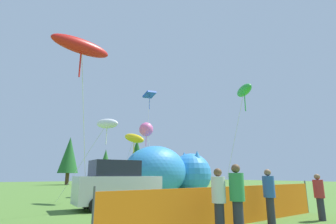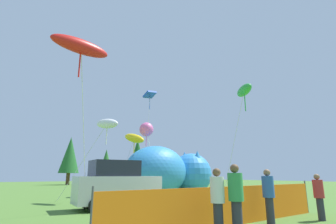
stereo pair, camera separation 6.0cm
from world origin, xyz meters
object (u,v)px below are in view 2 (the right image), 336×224
at_px(spectator_in_red_shirt, 218,198).
at_px(kite_red_lizard, 81,47).
at_px(folding_chair, 290,196).
at_px(spectator_in_green_shirt, 319,195).
at_px(kite_green_fish, 244,91).
at_px(kite_blue_box, 150,96).
at_px(spectator_in_blue_shirt, 236,196).
at_px(spectator_in_white_shirt, 269,194).
at_px(kite_yellow_hero, 134,138).
at_px(kite_pink_octopus, 146,130).
at_px(kite_white_ghost, 107,124).
at_px(parked_car, 117,185).
at_px(inflatable_cat, 168,173).

distance_m(spectator_in_red_shirt, kite_red_lizard, 7.77).
height_order(folding_chair, spectator_in_green_shirt, spectator_in_green_shirt).
bearing_deg(kite_green_fish, kite_blue_box, 100.01).
distance_m(spectator_in_blue_shirt, spectator_in_white_shirt, 2.26).
distance_m(spectator_in_blue_shirt, spectator_in_green_shirt, 4.25).
relative_size(spectator_in_green_shirt, kite_yellow_hero, 0.34).
distance_m(kite_pink_octopus, kite_white_ghost, 4.62).
relative_size(kite_red_lizard, kite_green_fish, 0.99).
distance_m(parked_car, kite_blue_box, 11.17).
bearing_deg(spectator_in_white_shirt, kite_blue_box, 76.03).
bearing_deg(parked_car, kite_red_lizard, -138.69).
xyz_separation_m(kite_yellow_hero, kite_green_fish, (3.85, -6.79, 2.48)).
xyz_separation_m(spectator_in_red_shirt, kite_red_lizard, (-2.58, 4.72, 5.61)).
bearing_deg(kite_yellow_hero, kite_white_ghost, -152.65).
height_order(spectator_in_blue_shirt, spectator_in_green_shirt, spectator_in_blue_shirt).
height_order(spectator_in_blue_shirt, kite_pink_octopus, kite_pink_octopus).
bearing_deg(folding_chair, spectator_in_red_shirt, 42.54).
relative_size(folding_chair, inflatable_cat, 0.12).
bearing_deg(kite_pink_octopus, spectator_in_blue_shirt, -110.03).
height_order(parked_car, spectator_in_blue_shirt, parked_car).
relative_size(spectator_in_blue_shirt, spectator_in_white_shirt, 1.06).
xyz_separation_m(kite_pink_octopus, kite_green_fish, (2.42, -7.56, 1.58)).
bearing_deg(kite_white_ghost, kite_green_fish, -39.87).
xyz_separation_m(parked_car, kite_yellow_hero, (3.35, 4.74, 2.99)).
bearing_deg(inflatable_cat, kite_red_lizard, -147.65).
distance_m(inflatable_cat, kite_yellow_hero, 3.67).
relative_size(spectator_in_red_shirt, spectator_in_green_shirt, 1.09).
bearing_deg(kite_green_fish, kite_pink_octopus, 107.73).
bearing_deg(kite_green_fish, parked_car, 164.12).
xyz_separation_m(spectator_in_blue_shirt, kite_red_lizard, (-2.93, 5.04, 5.55)).
height_order(parked_car, spectator_in_white_shirt, parked_car).
relative_size(kite_red_lizard, kite_white_ghost, 1.37).
bearing_deg(folding_chair, spectator_in_white_shirt, 48.79).
relative_size(spectator_in_blue_shirt, kite_pink_octopus, 0.33).
distance_m(spectator_in_red_shirt, spectator_in_blue_shirt, 0.48).
height_order(spectator_in_white_shirt, kite_white_ghost, kite_white_ghost).
distance_m(folding_chair, kite_green_fish, 6.38).
relative_size(folding_chair, kite_green_fish, 0.13).
relative_size(folding_chair, kite_pink_octopus, 0.16).
distance_m(spectator_in_red_shirt, spectator_in_green_shirt, 4.62).
bearing_deg(kite_pink_octopus, spectator_in_red_shirt, -111.97).
bearing_deg(kite_yellow_hero, spectator_in_white_shirt, -94.67).
relative_size(kite_yellow_hero, kite_green_fish, 0.67).
bearing_deg(kite_blue_box, folding_chair, -80.87).
relative_size(inflatable_cat, spectator_in_green_shirt, 4.84).
bearing_deg(parked_car, kite_yellow_hero, 60.49).
bearing_deg(kite_white_ghost, parked_car, -101.85).
bearing_deg(kite_red_lizard, kite_white_ghost, 57.34).
xyz_separation_m(folding_chair, spectator_in_blue_shirt, (-7.17, -2.78, 0.47)).
distance_m(spectator_in_blue_shirt, kite_red_lizard, 8.05).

